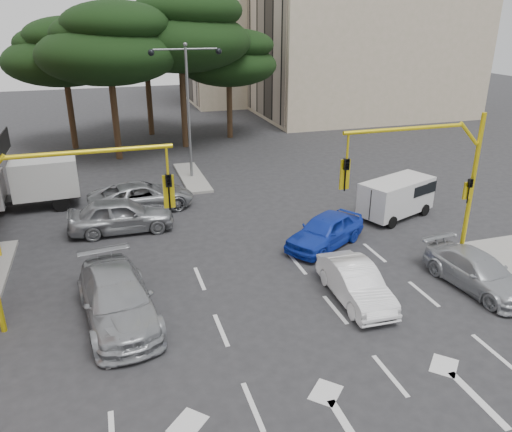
{
  "coord_description": "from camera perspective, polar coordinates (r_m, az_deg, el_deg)",
  "views": [
    {
      "loc": [
        -4.89,
        -13.1,
        9.35
      ],
      "look_at": [
        0.77,
        5.16,
        1.6
      ],
      "focal_mm": 35.0,
      "sensor_mm": 36.0,
      "label": 1
    }
  ],
  "objects": [
    {
      "name": "ground",
      "position": [
        16.82,
        2.76,
        -11.73
      ],
      "size": [
        120.0,
        120.0,
        0.0
      ],
      "primitive_type": "plane",
      "color": "#28282B",
      "rests_on": "ground"
    },
    {
      "name": "car_silver_cross_b",
      "position": [
        23.7,
        -15.16,
        0.13
      ],
      "size": [
        4.77,
        2.0,
        1.61
      ],
      "primitive_type": "imported",
      "rotation": [
        0.0,
        0.0,
        1.55
      ],
      "color": "gray",
      "rests_on": "ground"
    },
    {
      "name": "car_silver_cross_a",
      "position": [
        26.11,
        -12.9,
        2.21
      ],
      "size": [
        5.61,
        3.31,
        1.46
      ],
      "primitive_type": "imported",
      "rotation": [
        0.0,
        0.0,
        1.75
      ],
      "color": "#93969A",
      "rests_on": "ground"
    },
    {
      "name": "pine_center",
      "position": [
        37.55,
        -8.63,
        20.22
      ],
      "size": [
        9.98,
        9.98,
        11.16
      ],
      "color": "#382616",
      "rests_on": "ground"
    },
    {
      "name": "apartment_beige_far",
      "position": [
        59.84,
        0.15,
        21.1
      ],
      "size": [
        16.2,
        12.15,
        16.7
      ],
      "color": "#B7AB89",
      "rests_on": "ground"
    },
    {
      "name": "signal_mast_left",
      "position": [
        16.17,
        -22.92,
        0.49
      ],
      "size": [
        5.79,
        0.37,
        6.0
      ],
      "color": "yellow",
      "rests_on": "ground"
    },
    {
      "name": "pine_right",
      "position": [
        40.43,
        -3.06,
        17.59
      ],
      "size": [
        7.49,
        7.49,
        8.37
      ],
      "color": "#382616",
      "rests_on": "ground"
    },
    {
      "name": "car_silver_wagon",
      "position": [
        17.0,
        -15.57,
        -9.12
      ],
      "size": [
        2.82,
        5.58,
        1.55
      ],
      "primitive_type": "imported",
      "rotation": [
        0.0,
        0.0,
        0.12
      ],
      "color": "#9A9DA2",
      "rests_on": "ground"
    },
    {
      "name": "signal_mast_right",
      "position": [
        19.86,
        19.8,
        4.77
      ],
      "size": [
        5.79,
        0.37,
        6.0
      ],
      "color": "yellow",
      "rests_on": "ground"
    },
    {
      "name": "pine_back",
      "position": [
        42.28,
        -12.55,
        19.21
      ],
      "size": [
        9.15,
        9.15,
        10.23
      ],
      "color": "#382616",
      "rests_on": "ground"
    },
    {
      "name": "street_lamp_center",
      "position": [
        29.77,
        -7.85,
        14.29
      ],
      "size": [
        4.16,
        0.36,
        7.77
      ],
      "color": "slate",
      "rests_on": "median_strip"
    },
    {
      "name": "car_white_hatch",
      "position": [
        17.88,
        11.3,
        -7.51
      ],
      "size": [
        1.51,
        4.03,
        1.31
      ],
      "primitive_type": "imported",
      "rotation": [
        0.0,
        0.0,
        -0.03
      ],
      "color": "white",
      "rests_on": "ground"
    },
    {
      "name": "median_strip",
      "position": [
        30.93,
        -7.34,
        4.43
      ],
      "size": [
        1.4,
        6.0,
        0.15
      ],
      "primitive_type": "cube",
      "color": "gray",
      "rests_on": "ground"
    },
    {
      "name": "pine_left_near",
      "position": [
        35.12,
        -16.51,
        18.37
      ],
      "size": [
        9.15,
        9.15,
        10.23
      ],
      "color": "#382616",
      "rests_on": "ground"
    },
    {
      "name": "car_blue_compact",
      "position": [
        21.64,
        7.92,
        -1.67
      ],
      "size": [
        4.47,
        3.65,
        1.43
      ],
      "primitive_type": "imported",
      "rotation": [
        0.0,
        0.0,
        -1.02
      ],
      "color": "#1736BE",
      "rests_on": "ground"
    },
    {
      "name": "box_truck_a",
      "position": [
        28.0,
        -24.8,
        3.26
      ],
      "size": [
        5.38,
        2.49,
        2.59
      ],
      "primitive_type": null,
      "rotation": [
        0.0,
        0.0,
        1.62
      ],
      "color": "silver",
      "rests_on": "ground"
    },
    {
      "name": "pine_left_far",
      "position": [
        39.19,
        -21.16,
        17.1
      ],
      "size": [
        8.32,
        8.32,
        9.3
      ],
      "color": "#382616",
      "rests_on": "ground"
    },
    {
      "name": "van_white",
      "position": [
        25.44,
        15.71,
        1.98
      ],
      "size": [
        4.25,
        3.02,
        1.94
      ],
      "primitive_type": null,
      "rotation": [
        0.0,
        0.0,
        -1.21
      ],
      "color": "silver",
      "rests_on": "ground"
    },
    {
      "name": "car_silver_parked",
      "position": [
        20.0,
        23.99,
        -5.83
      ],
      "size": [
        2.3,
        4.57,
        1.27
      ],
      "primitive_type": "imported",
      "rotation": [
        0.0,
        0.0,
        0.12
      ],
      "color": "#ACB0B5",
      "rests_on": "ground"
    },
    {
      "name": "apartment_beige_near",
      "position": [
        51.49,
        12.52,
        21.58
      ],
      "size": [
        20.2,
        12.15,
        18.7
      ],
      "color": "#B7AB89",
      "rests_on": "ground"
    }
  ]
}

